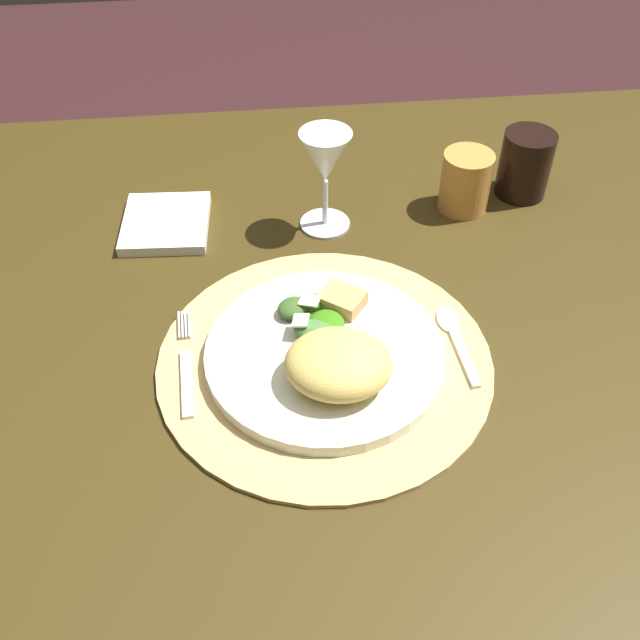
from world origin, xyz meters
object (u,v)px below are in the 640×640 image
dinner_plate (325,354)px  amber_tumbler (466,182)px  fork (186,367)px  dark_tumbler (525,164)px  spoon (453,331)px  wine_glass (325,162)px  napkin (166,223)px  dining_table (350,376)px

dinner_plate → amber_tumbler: (0.23, 0.28, 0.03)m
fork → dark_tumbler: 0.58m
spoon → wine_glass: (-0.13, 0.24, 0.09)m
napkin → dark_tumbler: size_ratio=1.34×
amber_tumbler → dark_tumbler: (0.09, 0.03, 0.01)m
napkin → wine_glass: bearing=-4.6°
fork → spoon: spoon is taller
fork → wine_glass: size_ratio=1.14×
dinner_plate → dining_table: bearing=66.4°
spoon → amber_tumbler: bearing=73.5°
fork → wine_glass: 0.33m
amber_tumbler → fork: bearing=-144.3°
dining_table → napkin: 0.34m
fork → dark_tumbler: (0.49, 0.31, 0.04)m
fork → napkin: size_ratio=1.28×
dinner_plate → fork: (-0.16, 0.00, -0.01)m
dining_table → wine_glass: size_ratio=8.35×
dining_table → amber_tumbler: bearing=42.9°
wine_glass → napkin: bearing=175.4°
wine_glass → amber_tumbler: 0.21m
fork → dark_tumbler: dark_tumbler is taller
dining_table → wine_glass: bearing=97.2°
dinner_plate → fork: bearing=179.0°
spoon → amber_tumbler: (0.08, 0.26, 0.03)m
dining_table → amber_tumbler: (0.18, 0.17, 0.20)m
wine_glass → spoon: bearing=-61.9°
amber_tumbler → dinner_plate: bearing=-129.4°
fork → dark_tumbler: size_ratio=1.71×
dark_tumbler → fork: bearing=-147.7°
dinner_plate → spoon: bearing=9.4°
dining_table → dark_tumbler: (0.28, 0.20, 0.20)m
wine_glass → dark_tumbler: bearing=9.2°
dinner_plate → amber_tumbler: amber_tumbler is taller
napkin → amber_tumbler: (0.42, 0.00, 0.04)m
wine_glass → dinner_plate: bearing=-96.6°
amber_tumbler → wine_glass: bearing=-173.9°
fork → spoon: size_ratio=1.26×
wine_glass → dark_tumbler: (0.30, 0.05, -0.05)m
napkin → wine_glass: wine_glass is taller
dinner_plate → napkin: (-0.19, 0.28, -0.01)m
fork → amber_tumbler: 0.48m
spoon → dark_tumbler: dark_tumbler is taller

